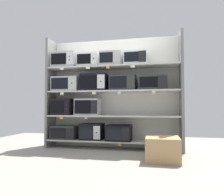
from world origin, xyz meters
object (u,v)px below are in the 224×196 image
at_px(microwave_5, 67,84).
at_px(microwave_8, 153,83).
at_px(microwave_1, 92,131).
at_px(microwave_4, 88,107).
at_px(microwave_7, 123,83).
at_px(microwave_10, 89,61).
at_px(microwave_3, 64,107).
at_px(microwave_6, 95,83).
at_px(microwave_2, 119,133).
at_px(microwave_11, 112,60).
at_px(microwave_0, 65,132).
at_px(microwave_9, 66,61).
at_px(microwave_12, 136,59).
at_px(shipping_carton, 163,149).

height_order(microwave_5, microwave_8, microwave_5).
bearing_deg(microwave_1, microwave_4, -179.88).
distance_m(microwave_7, microwave_10, 0.87).
xyz_separation_m(microwave_3, microwave_7, (1.27, -0.00, 0.48)).
xyz_separation_m(microwave_5, microwave_8, (1.79, 0.00, -0.01)).
relative_size(microwave_7, microwave_8, 0.95).
distance_m(microwave_6, microwave_10, 0.49).
distance_m(microwave_2, microwave_11, 1.48).
relative_size(microwave_3, microwave_11, 0.98).
distance_m(microwave_0, microwave_4, 0.72).
bearing_deg(microwave_9, microwave_12, -0.00).
xyz_separation_m(microwave_8, microwave_11, (-0.82, -0.00, 0.50)).
height_order(microwave_2, microwave_4, microwave_4).
xyz_separation_m(microwave_4, microwave_7, (0.73, 0.00, 0.48)).
bearing_deg(microwave_9, microwave_6, -0.00).
bearing_deg(microwave_4, microwave_5, 179.98).
relative_size(microwave_6, microwave_9, 1.06).
bearing_deg(microwave_1, microwave_11, 0.03).
height_order(microwave_4, microwave_10, microwave_10).
distance_m(microwave_1, microwave_8, 1.57).
xyz_separation_m(microwave_6, microwave_10, (-0.13, 0.00, 0.47)).
distance_m(microwave_1, microwave_10, 1.47).
bearing_deg(shipping_carton, microwave_7, 133.01).
distance_m(microwave_4, microwave_6, 0.52).
bearing_deg(microwave_0, microwave_2, -0.00).
bearing_deg(microwave_3, microwave_12, -0.00).
distance_m(microwave_6, microwave_7, 0.59).
bearing_deg(microwave_3, microwave_9, 0.03).
height_order(microwave_1, microwave_6, microwave_6).
xyz_separation_m(microwave_6, microwave_7, (0.59, -0.00, -0.02)).
height_order(microwave_1, microwave_7, microwave_7).
relative_size(microwave_2, microwave_5, 0.86).
height_order(microwave_3, microwave_7, microwave_7).
distance_m(microwave_9, microwave_12, 1.49).
bearing_deg(microwave_1, microwave_3, 179.98).
bearing_deg(shipping_carton, microwave_0, 158.11).
bearing_deg(microwave_8, microwave_11, -180.00).
distance_m(microwave_1, shipping_carton, 1.59).
bearing_deg(microwave_7, microwave_2, -179.92).
height_order(microwave_0, microwave_1, microwave_1).
distance_m(microwave_2, shipping_carton, 1.14).
bearing_deg(microwave_5, microwave_1, 0.00).
height_order(microwave_5, microwave_10, microwave_10).
bearing_deg(microwave_11, microwave_3, -180.00).
distance_m(microwave_0, microwave_10, 1.58).
bearing_deg(microwave_8, microwave_5, -179.99).
relative_size(microwave_1, microwave_10, 1.05).
distance_m(microwave_2, microwave_6, 1.13).
height_order(microwave_2, microwave_7, microwave_7).
relative_size(microwave_5, microwave_8, 1.05).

